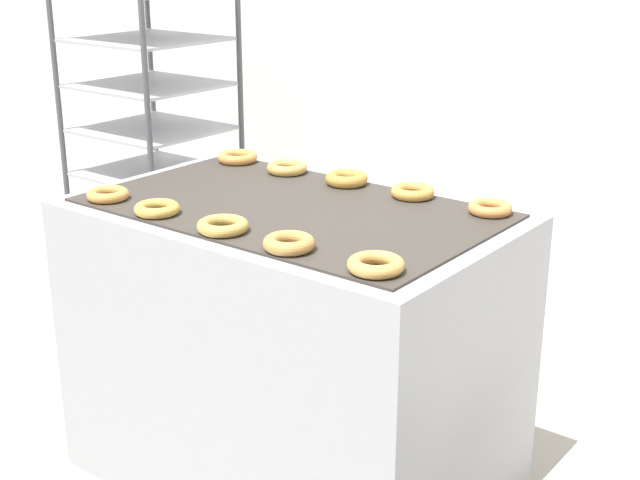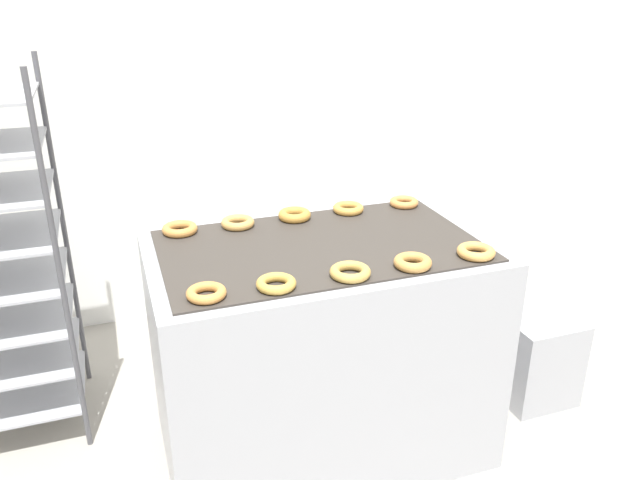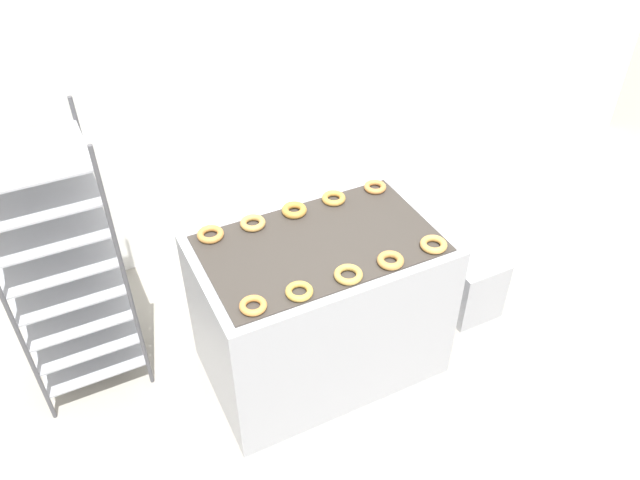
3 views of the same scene
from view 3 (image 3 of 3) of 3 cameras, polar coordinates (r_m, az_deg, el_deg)
name	(u,v)px [view 3 (image 3 of 3)]	position (r m, az deg, el deg)	size (l,w,h in m)	color
ground_plane	(374,445)	(3.68, 4.95, -18.19)	(14.00, 14.00, 0.00)	#9E998E
wall_back	(221,67)	(4.29, -9.00, 15.32)	(8.00, 0.05, 2.80)	white
fryer_machine	(320,307)	(3.67, 0.01, -6.14)	(1.36, 0.85, 0.97)	#A8AAB2
baking_rack_cart	(61,265)	(3.68, -22.58, -2.17)	(0.60, 0.57, 1.66)	#4C4C51
glaze_bin	(472,286)	(4.31, 13.72, -4.12)	(0.34, 0.32, 0.45)	#A8AAB2
donut_near_leftmost	(253,306)	(2.99, -6.14, -5.98)	(0.13, 0.13, 0.03)	#D08B42
donut_near_left	(299,291)	(3.04, -1.91, -4.72)	(0.14, 0.14, 0.03)	gold
donut_near_center	(348,275)	(3.13, 2.61, -3.17)	(0.15, 0.15, 0.04)	tan
donut_near_right	(390,260)	(3.23, 6.46, -1.86)	(0.14, 0.14, 0.04)	#BF8843
donut_near_rightmost	(434,244)	(3.36, 10.34, -0.40)	(0.15, 0.15, 0.04)	#D2984B
donut_far_leftmost	(210,234)	(3.43, -9.98, 0.51)	(0.15, 0.15, 0.04)	#C88741
donut_far_left	(253,223)	(3.48, -6.16, 1.55)	(0.14, 0.14, 0.04)	tan
donut_far_center	(294,210)	(3.55, -2.37, 2.75)	(0.14, 0.14, 0.04)	#BD8738
donut_far_right	(334,198)	(3.65, 1.26, 3.84)	(0.14, 0.14, 0.04)	gold
donut_far_rightmost	(375,187)	(3.76, 5.06, 4.85)	(0.13, 0.13, 0.03)	#D38845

